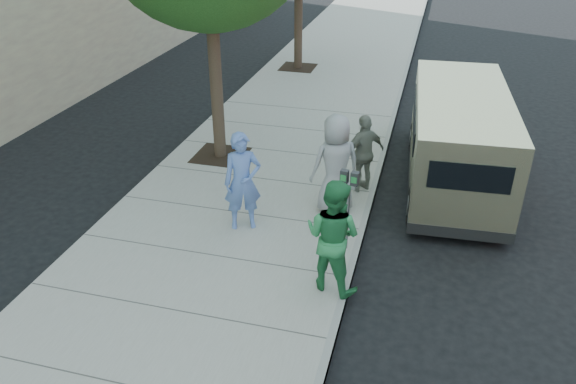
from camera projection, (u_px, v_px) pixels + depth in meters
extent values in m
plane|color=black|center=(288.00, 225.00, 10.91)|extent=(120.00, 120.00, 0.00)
cube|color=gray|center=(239.00, 215.00, 11.10)|extent=(5.00, 60.00, 0.15)
cube|color=gray|center=(361.00, 233.00, 10.55)|extent=(0.12, 60.00, 0.16)
cube|color=black|center=(221.00, 155.00, 13.39)|extent=(1.20, 1.20, 0.01)
cylinder|color=#38281E|center=(216.00, 74.00, 12.44)|extent=(0.28, 0.28, 3.96)
cube|color=black|center=(298.00, 67.00, 19.83)|extent=(1.20, 1.20, 0.01)
cylinder|color=#38281E|center=(298.00, 16.00, 18.98)|extent=(0.28, 0.28, 3.52)
cylinder|color=gray|center=(347.00, 219.00, 9.68)|extent=(0.06, 0.06, 1.21)
cube|color=gray|center=(349.00, 186.00, 9.37)|extent=(0.25, 0.11, 0.09)
cube|color=#2D2D30|center=(344.00, 177.00, 9.33)|extent=(0.15, 0.13, 0.24)
cube|color=#2D2D30|center=(355.00, 179.00, 9.27)|extent=(0.15, 0.13, 0.24)
cube|color=beige|center=(458.00, 137.00, 11.87)|extent=(2.15, 5.14, 1.86)
cube|color=beige|center=(449.00, 113.00, 14.45)|extent=(1.74, 0.61, 0.79)
cube|color=black|center=(470.00, 178.00, 9.54)|extent=(1.40, 0.10, 0.51)
cylinder|color=black|center=(415.00, 137.00, 13.81)|extent=(0.28, 0.72, 0.71)
cylinder|color=black|center=(485.00, 143.00, 13.52)|extent=(0.28, 0.72, 0.71)
cylinder|color=black|center=(414.00, 206.00, 10.87)|extent=(0.28, 0.72, 0.71)
cylinder|color=black|center=(503.00, 215.00, 10.58)|extent=(0.28, 0.72, 0.71)
imported|color=#5A7AC0|center=(243.00, 182.00, 10.18)|extent=(0.81, 0.69, 1.88)
imported|color=#2A8147|center=(333.00, 236.00, 8.59)|extent=(1.10, 0.96, 1.90)
imported|color=gray|center=(336.00, 164.00, 10.70)|extent=(1.15, 1.04, 1.98)
imported|color=gray|center=(364.00, 153.00, 11.51)|extent=(0.98, 0.97, 1.66)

